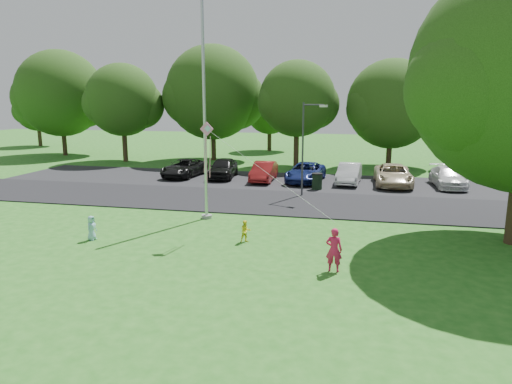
% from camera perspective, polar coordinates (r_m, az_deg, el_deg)
% --- Properties ---
extents(ground, '(120.00, 120.00, 0.00)m').
position_cam_1_polar(ground, '(16.53, -0.11, -8.31)').
color(ground, '#24661B').
rests_on(ground, ground).
extents(park_road, '(60.00, 6.00, 0.06)m').
position_cam_1_polar(park_road, '(25.03, 4.39, -1.36)').
color(park_road, black).
rests_on(park_road, ground).
extents(parking_strip, '(42.00, 7.00, 0.06)m').
position_cam_1_polar(parking_strip, '(31.35, 6.09, 1.25)').
color(parking_strip, black).
rests_on(parking_strip, ground).
extents(flagpole, '(0.50, 0.50, 10.00)m').
position_cam_1_polar(flagpole, '(21.36, -6.42, 7.60)').
color(flagpole, '#B7BABF').
rests_on(flagpole, ground).
extents(street_lamp, '(1.44, 0.73, 5.43)m').
position_cam_1_polar(street_lamp, '(26.36, 6.28, 6.38)').
color(street_lamp, '#3F3F44').
rests_on(street_lamp, ground).
extents(trash_can, '(0.68, 0.68, 1.07)m').
position_cam_1_polar(trash_can, '(28.71, 7.63, 1.29)').
color(trash_can, black).
rests_on(trash_can, ground).
extents(tree_row, '(64.35, 11.94, 10.88)m').
position_cam_1_polar(tree_row, '(39.43, 10.09, 11.55)').
color(tree_row, '#332316').
rests_on(tree_row, ground).
extents(horizon_trees, '(77.46, 7.20, 7.02)m').
position_cam_1_polar(horizon_trees, '(49.06, 13.48, 9.74)').
color(horizon_trees, '#332316').
rests_on(horizon_trees, ground).
extents(parked_cars, '(20.22, 5.09, 1.43)m').
position_cam_1_polar(parked_cars, '(31.26, 6.63, 2.49)').
color(parked_cars, black).
rests_on(parked_cars, ground).
extents(woman, '(0.57, 0.39, 1.49)m').
position_cam_1_polar(woman, '(15.33, 9.72, -7.14)').
color(woman, '#CE1B4B').
rests_on(woman, ground).
extents(child_yellow, '(0.55, 0.52, 0.90)m').
position_cam_1_polar(child_yellow, '(18.21, -1.32, -4.94)').
color(child_yellow, yellow).
rests_on(child_yellow, ground).
extents(child_blue, '(0.35, 0.51, 1.01)m').
position_cam_1_polar(child_blue, '(19.64, -19.86, -4.24)').
color(child_blue, '#8AC8D4').
rests_on(child_blue, ground).
extents(kite, '(5.47, 2.83, 3.05)m').
position_cam_1_polar(kite, '(18.01, -5.80, 6.22)').
color(kite, pink).
rests_on(kite, ground).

